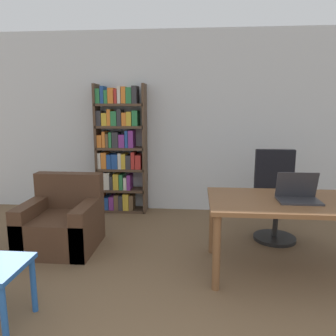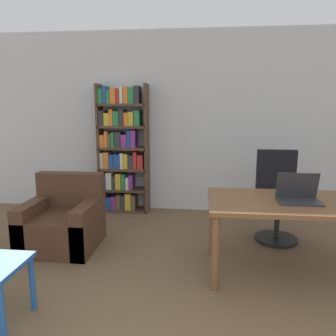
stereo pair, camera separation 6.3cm
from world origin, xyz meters
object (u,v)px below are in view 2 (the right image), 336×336
object	(u,v)px
laptop	(298,195)
armchair	(63,224)
office_chair	(277,200)
bookshelf	(121,150)
desk	(295,210)

from	to	relation	value
laptop	armchair	distance (m)	2.55
office_chair	bookshelf	world-z (taller)	bookshelf
laptop	bookshelf	distance (m)	2.76
desk	bookshelf	distance (m)	2.74
office_chair	armchair	distance (m)	2.54
office_chair	armchair	bearing A→B (deg)	-168.54
laptop	bookshelf	world-z (taller)	bookshelf
laptop	office_chair	distance (m)	0.94
desk	laptop	bearing A→B (deg)	-48.06
desk	bookshelf	size ratio (longest dim) A/B	0.84
office_chair	armchair	xyz separation A→B (m)	(-2.48, -0.50, -0.22)
laptop	bookshelf	size ratio (longest dim) A/B	0.20
armchair	bookshelf	xyz separation A→B (m)	(0.36, 1.37, 0.67)
desk	bookshelf	bearing A→B (deg)	140.06
armchair	bookshelf	bearing A→B (deg)	75.51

